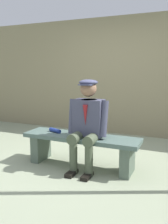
# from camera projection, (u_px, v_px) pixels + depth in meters

# --- Properties ---
(ground_plane) EXTENTS (30.00, 30.00, 0.00)m
(ground_plane) POSITION_uv_depth(u_px,v_px,m) (81.00, 166.00, 3.56)
(ground_plane) COLOR gray
(bench) EXTENTS (1.72, 0.45, 0.47)m
(bench) POSITION_uv_depth(u_px,v_px,m) (81.00, 145.00, 3.51)
(bench) COLOR #4A5F58
(bench) RESTS_ON ground
(seated_man) EXTENTS (0.59, 0.57, 1.28)m
(seated_man) POSITION_uv_depth(u_px,v_px,m) (87.00, 121.00, 3.34)
(seated_man) COLOR #3F4157
(seated_man) RESTS_ON ground
(rolled_magazine) EXTENTS (0.23, 0.13, 0.06)m
(rolled_magazine) POSITION_uv_depth(u_px,v_px,m) (55.00, 130.00, 3.66)
(rolled_magazine) COLOR navy
(rolled_magazine) RESTS_ON bench
(stadium_wall) EXTENTS (12.00, 0.24, 2.55)m
(stadium_wall) POSITION_uv_depth(u_px,v_px,m) (121.00, 77.00, 5.31)
(stadium_wall) COLOR #82785A
(stadium_wall) RESTS_ON ground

